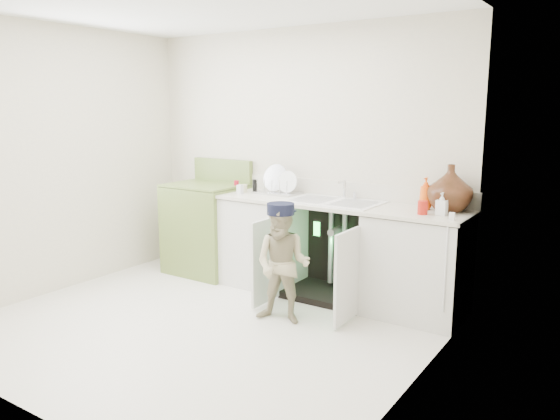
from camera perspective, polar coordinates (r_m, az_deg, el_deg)
name	(u,v)px	position (r m, az deg, el deg)	size (l,w,h in m)	color
ground	(201,326)	(4.55, -8.28, -11.93)	(3.50, 3.50, 0.00)	beige
room_shell	(196,172)	(4.23, -8.74, 3.90)	(6.00, 5.50, 1.26)	beige
counter_run	(338,247)	(5.02, 6.08, -3.83)	(2.44, 1.02, 1.28)	silver
avocado_stove	(207,227)	(5.85, -7.63, -1.75)	(0.76, 0.65, 1.19)	olive
repair_worker	(283,263)	(4.44, 0.30, -5.58)	(0.54, 0.64, 0.99)	tan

